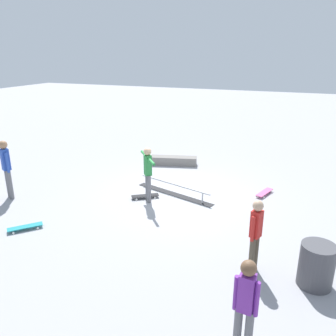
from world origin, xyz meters
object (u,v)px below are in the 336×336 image
at_px(loose_skateboard_teal, 25,227).
at_px(skateboard_main, 145,196).
at_px(grind_rail, 174,190).
at_px(trash_bin, 316,265).
at_px(skater_main, 148,171).
at_px(skate_ledge, 173,161).
at_px(bystander_blue_shirt, 6,166).
at_px(loose_skateboard_pink, 264,192).
at_px(bystander_purple_shirt, 245,304).
at_px(bystander_red_shirt, 256,232).

bearing_deg(loose_skateboard_teal, skateboard_main, 8.19).
relative_size(grind_rail, trash_bin, 3.19).
bearing_deg(skateboard_main, skater_main, 103.18).
distance_m(skate_ledge, bystander_blue_shirt, 5.81).
xyz_separation_m(loose_skateboard_teal, trash_bin, (-6.47, -0.37, 0.34)).
bearing_deg(skateboard_main, loose_skateboard_pink, 170.96).
xyz_separation_m(bystander_blue_shirt, loose_skateboard_pink, (-6.92, -3.00, -0.91)).
height_order(bystander_purple_shirt, loose_skateboard_pink, bystander_purple_shirt).
bearing_deg(bystander_red_shirt, grind_rail, -118.46).
xyz_separation_m(grind_rail, skateboard_main, (0.70, 0.57, -0.08)).
xyz_separation_m(bystander_blue_shirt, loose_skateboard_teal, (-1.79, 1.34, -0.91)).
height_order(loose_skateboard_pink, trash_bin, trash_bin).
height_order(grind_rail, trash_bin, trash_bin).
xyz_separation_m(skate_ledge, bystander_blue_shirt, (3.34, 4.68, 0.82)).
relative_size(grind_rail, loose_skateboard_pink, 3.22).
height_order(bystander_red_shirt, loose_skateboard_teal, bystander_red_shirt).
xyz_separation_m(loose_skateboard_pink, trash_bin, (-1.35, 3.97, 0.34)).
height_order(skater_main, bystander_purple_shirt, skater_main).
bearing_deg(skateboard_main, skate_ledge, -118.77).
bearing_deg(skate_ledge, skater_main, 98.79).
height_order(grind_rail, skater_main, skater_main).
bearing_deg(loose_skateboard_teal, bystander_blue_shirt, 95.71).
distance_m(grind_rail, bystander_blue_shirt, 4.89).
xyz_separation_m(grind_rail, trash_bin, (-3.89, 2.99, 0.27)).
xyz_separation_m(skater_main, skateboard_main, (0.19, -0.17, -0.86)).
bearing_deg(trash_bin, loose_skateboard_pink, -71.22).
bearing_deg(bystander_blue_shirt, skateboard_main, 49.19).
distance_m(loose_skateboard_teal, loose_skateboard_pink, 6.71).
bearing_deg(skateboard_main, bystander_blue_shirt, -13.40).
xyz_separation_m(grind_rail, skater_main, (0.51, 0.74, 0.78)).
bearing_deg(grind_rail, trash_bin, 159.39).
bearing_deg(skate_ledge, bystander_blue_shirt, 54.48).
relative_size(bystander_blue_shirt, bystander_purple_shirt, 1.11).
bearing_deg(loose_skateboard_teal, bystander_purple_shirt, -64.54).
height_order(loose_skateboard_teal, loose_skateboard_pink, same).
height_order(skateboard_main, bystander_blue_shirt, bystander_blue_shirt).
bearing_deg(grind_rail, skate_ledge, -51.85).
height_order(grind_rail, skate_ledge, grind_rail).
distance_m(grind_rail, skater_main, 1.19).
distance_m(skate_ledge, skater_main, 3.53).
relative_size(skater_main, bystander_purple_shirt, 1.03).
xyz_separation_m(bystander_purple_shirt, loose_skateboard_teal, (5.51, -1.68, -0.81)).
distance_m(skateboard_main, loose_skateboard_pink, 3.59).
height_order(skate_ledge, trash_bin, trash_bin).
relative_size(skate_ledge, skater_main, 1.09).
xyz_separation_m(skate_ledge, bystander_purple_shirt, (-3.96, 7.70, 0.72)).
height_order(grind_rail, bystander_blue_shirt, bystander_blue_shirt).
xyz_separation_m(bystander_red_shirt, loose_skateboard_pink, (0.23, -3.96, -0.78)).
distance_m(skater_main, loose_skateboard_teal, 3.44).
distance_m(grind_rail, skate_ledge, 2.86).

